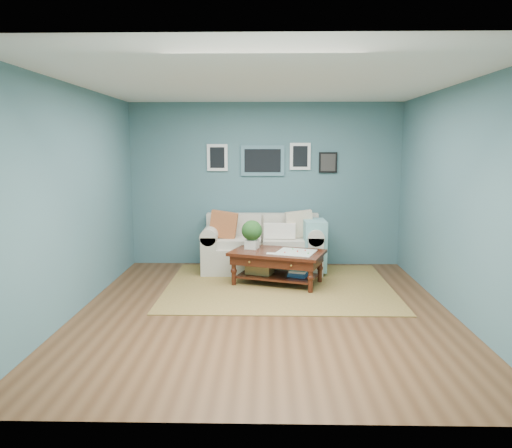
{
  "coord_description": "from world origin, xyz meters",
  "views": [
    {
      "loc": [
        0.03,
        -5.83,
        1.97
      ],
      "look_at": [
        -0.12,
        1.0,
        0.92
      ],
      "focal_mm": 35.0,
      "sensor_mm": 36.0,
      "label": 1
    }
  ],
  "objects": [
    {
      "name": "room_shell",
      "position": [
        0.0,
        0.06,
        1.36
      ],
      "size": [
        5.0,
        5.02,
        2.7
      ],
      "color": "brown",
      "rests_on": "ground"
    },
    {
      "name": "loveseat",
      "position": [
        0.04,
        2.03,
        0.4
      ],
      "size": [
        1.93,
        0.88,
        0.99
      ],
      "color": "beige",
      "rests_on": "ground"
    },
    {
      "name": "area_rug",
      "position": [
        0.2,
        1.07,
        0.01
      ],
      "size": [
        3.18,
        2.54,
        0.01
      ],
      "primitive_type": "cube",
      "color": "brown",
      "rests_on": "ground"
    },
    {
      "name": "coffee_table",
      "position": [
        0.12,
        1.24,
        0.4
      ],
      "size": [
        1.47,
        1.13,
        0.91
      ],
      "rotation": [
        0.0,
        0.0,
        -0.32
      ],
      "color": "black",
      "rests_on": "ground"
    }
  ]
}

